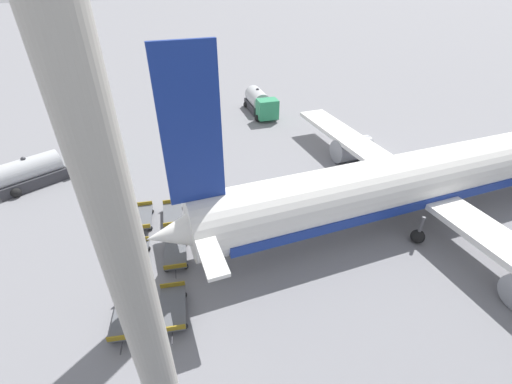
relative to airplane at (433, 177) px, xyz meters
name	(u,v)px	position (x,y,z in m)	size (l,w,h in m)	color
ground_plane	(360,151)	(-11.12, 2.55, -3.19)	(500.00, 500.00, 0.00)	gray
airplane	(433,177)	(0.00, 0.00, 0.00)	(36.48, 44.53, 14.25)	white
fuel_tanker_primary	(45,168)	(-18.87, -28.63, -1.96)	(5.72, 9.49, 2.84)	#2D8C5B
fuel_tanker_secondary	(260,103)	(-26.79, -2.36, -1.85)	(8.22, 4.15, 3.12)	#2D8C5B
baggage_dolly_row_near_col_a	(142,218)	(-8.09, -21.53, -2.71)	(3.95, 2.17, 0.92)	#515459
baggage_dolly_row_near_col_b	(136,257)	(-3.71, -22.66, -2.71)	(3.93, 2.31, 0.92)	#515459
baggage_dolly_row_near_col_c	(127,316)	(0.94, -23.85, -2.71)	(3.93, 2.30, 0.92)	#515459
baggage_dolly_row_mid_a_col_a	(173,215)	(-7.44, -19.24, -2.71)	(3.95, 2.08, 0.92)	#515459
baggage_dolly_row_mid_a_col_b	(176,253)	(-2.98, -20.12, -2.71)	(3.94, 2.18, 0.92)	#515459
baggage_dolly_row_mid_a_col_c	(173,308)	(1.49, -21.38, -2.71)	(3.94, 2.22, 0.92)	#515459
apron_light_mast	(127,264)	(11.36, -22.63, 10.31)	(2.00, 0.72, 24.42)	#ADA89E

